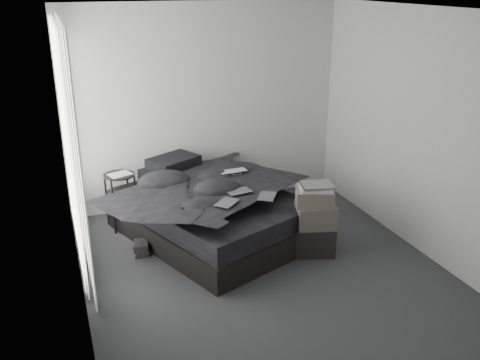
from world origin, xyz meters
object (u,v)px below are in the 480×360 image
object	(u,v)px
laptop	(235,167)
box_lower	(313,239)
side_stand	(121,201)
bed	(213,225)

from	to	relation	value
laptop	box_lower	world-z (taller)	laptop
box_lower	side_stand	bearing A→B (deg)	143.73
laptop	box_lower	distance (m)	1.26
bed	side_stand	xyz separation A→B (m)	(-0.96, 0.62, 0.19)
bed	box_lower	xyz separation A→B (m)	(0.92, -0.76, 0.02)
laptop	side_stand	xyz separation A→B (m)	(-1.30, 0.43, -0.42)
laptop	side_stand	world-z (taller)	laptop
bed	box_lower	size ratio (longest dim) A/B	4.70
side_stand	laptop	bearing A→B (deg)	-18.47
laptop	box_lower	bearing A→B (deg)	-61.95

